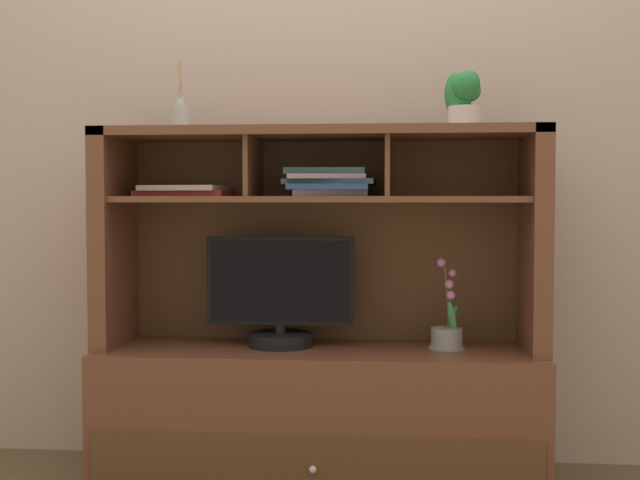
{
  "coord_description": "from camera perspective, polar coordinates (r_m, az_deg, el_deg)",
  "views": [
    {
      "loc": [
        0.24,
        -2.81,
        0.95
      ],
      "look_at": [
        0.0,
        0.0,
        0.82
      ],
      "focal_mm": 47.38,
      "sensor_mm": 36.0,
      "label": 1
    }
  ],
  "objects": [
    {
      "name": "media_console",
      "position": [
        2.88,
        0.01,
        -9.07
      ],
      "size": [
        1.47,
        0.52,
        1.19
      ],
      "color": "brown",
      "rests_on": "ground"
    },
    {
      "name": "tv_monitor",
      "position": [
        2.86,
        -2.7,
        -3.97
      ],
      "size": [
        0.5,
        0.22,
        0.37
      ],
      "color": "black",
      "rests_on": "media_console"
    },
    {
      "name": "diffuser_bottle",
      "position": [
        2.93,
        -9.41,
        8.25
      ],
      "size": [
        0.07,
        0.07,
        0.23
      ],
      "color": "#B4B8AB",
      "rests_on": "media_console"
    },
    {
      "name": "magazine_stack_left",
      "position": [
        2.78,
        0.54,
        3.88
      ],
      "size": [
        0.3,
        0.28,
        0.09
      ],
      "color": "slate",
      "rests_on": "media_console"
    },
    {
      "name": "potted_orchid",
      "position": [
        2.85,
        8.58,
        -6.16
      ],
      "size": [
        0.12,
        0.12,
        0.3
      ],
      "color": "gray",
      "rests_on": "media_console"
    },
    {
      "name": "back_wall",
      "position": [
        3.12,
        0.43,
        11.01
      ],
      "size": [
        6.0,
        0.02,
        2.8
      ],
      "primitive_type": "cube",
      "color": "#BBA48F",
      "rests_on": "ground"
    },
    {
      "name": "magazine_stack_centre",
      "position": [
        2.89,
        -9.13,
        3.3
      ],
      "size": [
        0.33,
        0.24,
        0.04
      ],
      "color": "#A33031",
      "rests_on": "media_console"
    },
    {
      "name": "potted_succulent",
      "position": [
        2.86,
        9.7,
        9.37
      ],
      "size": [
        0.13,
        0.13,
        0.19
      ],
      "color": "beige",
      "rests_on": "media_console"
    }
  ]
}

